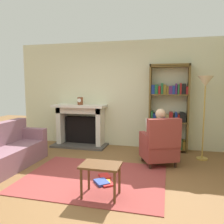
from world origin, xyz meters
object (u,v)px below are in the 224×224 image
object	(u,v)px
sofa_floral	(5,151)
floor_lamp	(205,89)
fireplace	(81,124)
armchair_reading	(160,145)
bookshelf	(169,110)
mantel_clock	(80,101)
seated_reader	(158,134)
side_table	(101,170)

from	to	relation	value
sofa_floral	floor_lamp	xyz separation A→B (m)	(3.77, 1.45, 1.19)
floor_lamp	fireplace	bearing A→B (deg)	171.07
armchair_reading	sofa_floral	xyz separation A→B (m)	(-2.90, -0.85, -0.10)
bookshelf	floor_lamp	world-z (taller)	bookshelf
mantel_clock	bookshelf	distance (m)	2.23
fireplace	armchair_reading	distance (m)	2.35
bookshelf	armchair_reading	size ratio (longest dim) A/B	2.15
armchair_reading	sofa_floral	distance (m)	3.02
seated_reader	side_table	xyz separation A→B (m)	(-0.72, -1.62, -0.22)
bookshelf	sofa_floral	distance (m)	3.68
fireplace	side_table	xyz separation A→B (m)	(1.32, -2.58, -0.17)
bookshelf	side_table	xyz separation A→B (m)	(-0.92, -2.62, -0.59)
fireplace	mantel_clock	world-z (taller)	mantel_clock
mantel_clock	bookshelf	size ratio (longest dim) A/B	0.09
sofa_floral	bookshelf	bearing A→B (deg)	-56.73
floor_lamp	mantel_clock	bearing A→B (deg)	172.91
seated_reader	floor_lamp	size ratio (longest dim) A/B	0.64
armchair_reading	side_table	bearing A→B (deg)	38.67
bookshelf	floor_lamp	xyz separation A→B (m)	(0.72, -0.50, 0.52)
bookshelf	side_table	world-z (taller)	bookshelf
sofa_floral	mantel_clock	bearing A→B (deg)	-24.02
bookshelf	seated_reader	bearing A→B (deg)	-101.39
seated_reader	mantel_clock	bearing A→B (deg)	-47.51
seated_reader	sofa_floral	world-z (taller)	seated_reader
mantel_clock	floor_lamp	bearing A→B (deg)	-7.09
armchair_reading	floor_lamp	bearing A→B (deg)	-169.83
fireplace	seated_reader	distance (m)	2.26
mantel_clock	armchair_reading	xyz separation A→B (m)	(2.06, -0.97, -0.76)
mantel_clock	sofa_floral	xyz separation A→B (m)	(-0.83, -1.81, -0.87)
mantel_clock	sofa_floral	distance (m)	2.18
mantel_clock	side_table	world-z (taller)	mantel_clock
side_table	sofa_floral	bearing A→B (deg)	162.61
side_table	floor_lamp	distance (m)	2.90
armchair_reading	side_table	world-z (taller)	armchair_reading
fireplace	mantel_clock	xyz separation A→B (m)	(0.03, -0.10, 0.61)
fireplace	bookshelf	world-z (taller)	bookshelf
mantel_clock	seated_reader	world-z (taller)	mantel_clock
bookshelf	sofa_floral	xyz separation A→B (m)	(-3.05, -1.95, -0.68)
sofa_floral	floor_lamp	distance (m)	4.21
bookshelf	side_table	bearing A→B (deg)	-109.40
armchair_reading	fireplace	bearing A→B (deg)	-51.43
mantel_clock	side_table	size ratio (longest dim) A/B	0.34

